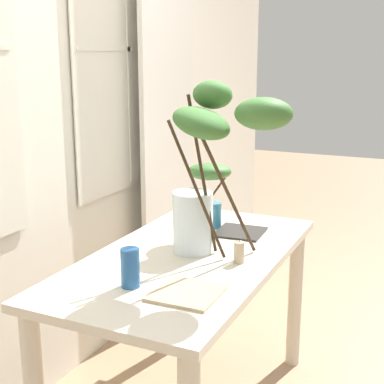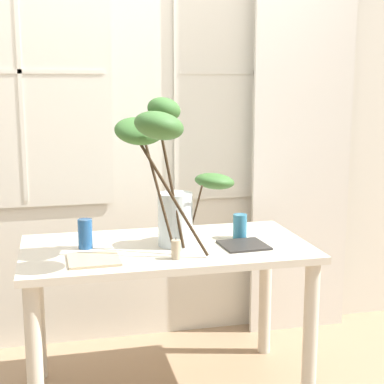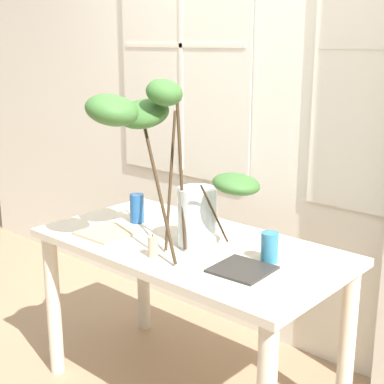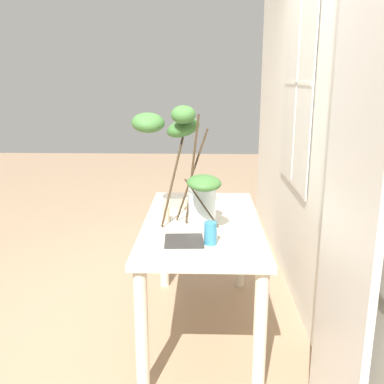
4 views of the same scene
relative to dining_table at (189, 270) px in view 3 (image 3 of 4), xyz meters
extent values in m
cube|color=silver|center=(0.00, 0.76, 0.84)|extent=(5.80, 0.12, 2.94)
cube|color=silver|center=(-0.68, 0.69, 0.97)|extent=(0.92, 0.01, 1.44)
cube|color=silver|center=(-0.68, 0.68, 0.97)|extent=(0.99, 0.01, 1.51)
cube|color=silver|center=(-0.68, 0.68, 0.97)|extent=(0.02, 0.01, 1.44)
cube|color=silver|center=(-0.68, 0.68, 0.97)|extent=(0.92, 0.01, 0.02)
cube|color=beige|center=(0.00, 0.00, 0.11)|extent=(1.38, 0.73, 0.03)
cylinder|color=beige|center=(-0.63, -0.30, -0.27)|extent=(0.07, 0.07, 0.73)
cylinder|color=beige|center=(-0.63, 0.30, -0.27)|extent=(0.07, 0.07, 0.73)
cylinder|color=beige|center=(0.63, 0.30, -0.27)|extent=(0.07, 0.07, 0.73)
cylinder|color=silver|center=(0.04, 0.00, 0.26)|extent=(0.17, 0.17, 0.26)
cylinder|color=silver|center=(0.04, 0.00, 0.18)|extent=(0.15, 0.15, 0.08)
cylinder|color=#382819|center=(0.14, 0.00, 0.29)|extent=(0.03, 0.21, 0.30)
ellipsoid|color=#38662D|center=(0.24, 0.01, 0.44)|extent=(0.22, 0.21, 0.10)
cylinder|color=#382819|center=(-0.02, -0.17, 0.44)|extent=(0.35, 0.15, 0.60)
ellipsoid|color=#38662D|center=(-0.09, -0.34, 0.74)|extent=(0.29, 0.28, 0.18)
cylinder|color=#382819|center=(0.01, -0.06, 0.47)|extent=(0.13, 0.09, 0.65)
ellipsoid|color=#38662D|center=(-0.03, -0.12, 0.79)|extent=(0.23, 0.21, 0.15)
cylinder|color=#382819|center=(-0.05, -0.06, 0.42)|extent=(0.14, 0.21, 0.56)
ellipsoid|color=#38662D|center=(-0.14, -0.12, 0.70)|extent=(0.30, 0.32, 0.18)
cylinder|color=#235693|center=(-0.38, 0.04, 0.20)|extent=(0.07, 0.07, 0.14)
cylinder|color=teal|center=(0.39, 0.05, 0.19)|extent=(0.07, 0.07, 0.12)
cube|color=tan|center=(-0.36, -0.17, 0.14)|extent=(0.23, 0.23, 0.01)
cube|color=#2D2B28|center=(0.36, -0.10, 0.14)|extent=(0.23, 0.23, 0.01)
cylinder|color=tan|center=(0.00, -0.22, 0.17)|extent=(0.04, 0.04, 0.09)
cylinder|color=black|center=(0.00, -0.22, 0.22)|extent=(0.00, 0.00, 0.01)
camera|label=1|loc=(-1.96, -0.94, 0.94)|focal=51.86mm
camera|label=2|loc=(-0.51, -2.69, 0.91)|focal=54.67mm
camera|label=3|loc=(1.56, -1.73, 0.99)|focal=52.33mm
camera|label=4|loc=(2.60, 0.02, 1.00)|focal=40.56mm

